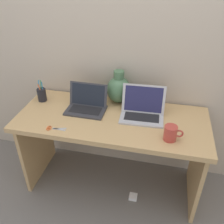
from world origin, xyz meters
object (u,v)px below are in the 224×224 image
laptop_left (87,103)px  green_vase (119,89)px  laptop_right (143,109)px  coffee_mug (171,133)px  scissors (53,128)px  power_brick (133,197)px  pen_cup (42,94)px

laptop_left → green_vase: 0.30m
laptop_right → coffee_mug: 0.34m
scissors → power_brick: size_ratio=2.11×
coffee_mug → laptop_right: bearing=130.9°
pen_cup → power_brick: 1.20m
coffee_mug → laptop_left: bearing=159.3°
power_brick → pen_cup: bearing=163.5°
laptop_left → laptop_right: laptop_right is taller
laptop_left → scissors: laptop_left is taller
power_brick → laptop_left: bearing=154.9°
laptop_left → power_brick: bearing=-25.1°
power_brick → laptop_right: bearing=88.6°
laptop_left → power_brick: (0.45, -0.21, -0.78)m
green_vase → pen_cup: bearing=-168.6°
coffee_mug → pen_cup: size_ratio=0.70×
green_vase → scissors: bearing=-128.2°
green_vase → coffee_mug: (0.45, -0.43, -0.07)m
green_vase → coffee_mug: bearing=-44.0°
coffee_mug → pen_cup: bearing=164.6°
green_vase → pen_cup: (-0.65, -0.13, -0.06)m
scissors → green_vase: bearing=51.8°
power_brick → coffee_mug: bearing=-11.2°
laptop_right → scissors: size_ratio=2.32×
laptop_right → coffee_mug: (0.22, -0.26, -0.01)m
scissors → coffee_mug: bearing=4.4°
coffee_mug → power_brick: bearing=168.8°
scissors → pen_cup: bearing=125.1°
pen_cup → scissors: 0.45m
pen_cup → scissors: size_ratio=1.28×
laptop_right → green_vase: 0.29m
laptop_right → green_vase: size_ratio=1.21×
laptop_left → green_vase: size_ratio=1.12×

